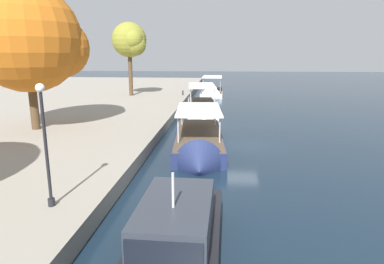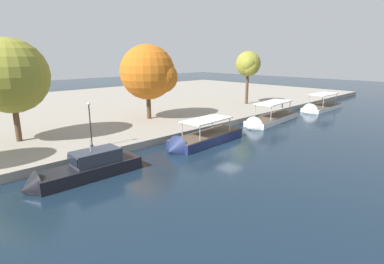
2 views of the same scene
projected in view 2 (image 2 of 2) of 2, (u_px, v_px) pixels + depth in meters
ground_plane at (230, 147)px, 34.24m from camera, size 220.00×220.00×0.00m
dock_promenade at (90, 107)px, 57.57m from camera, size 120.00×55.00×0.84m
motor_yacht_1 at (83, 171)px, 25.36m from camera, size 9.79×2.84×4.21m
tour_boat_2 at (201, 141)px, 35.19m from camera, size 11.60×4.02×3.99m
tour_boat_3 at (269, 121)px, 46.30m from camera, size 13.33×4.31×4.31m
tour_boat_4 at (319, 109)px, 56.82m from camera, size 11.77×3.40×4.34m
mooring_bollard_0 at (282, 105)px, 54.89m from camera, size 0.25×0.25×0.70m
lamp_post at (90, 124)px, 30.54m from camera, size 0.33×0.33×4.71m
tree_0 at (149, 72)px, 43.69m from camera, size 7.92×8.11×10.79m
tree_2 at (248, 65)px, 57.21m from camera, size 4.81×4.78×10.00m
tree_3 at (4, 78)px, 31.53m from camera, size 8.52×7.89×11.06m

